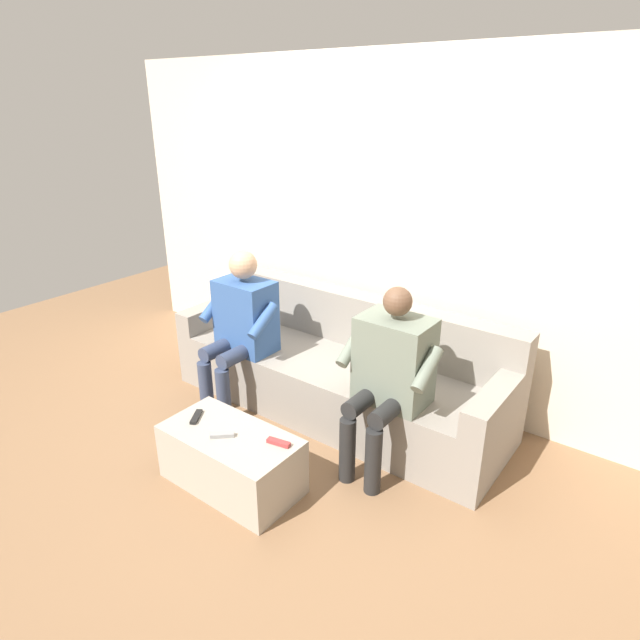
{
  "coord_description": "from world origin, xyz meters",
  "views": [
    {
      "loc": [
        -1.99,
        2.74,
        2.15
      ],
      "look_at": [
        0.0,
        0.09,
        0.78
      ],
      "focal_mm": 30.2,
      "sensor_mm": 36.0,
      "label": 1
    }
  ],
  "objects_px": {
    "coffee_table": "(231,459)",
    "remote_red": "(279,442)",
    "person_right_seated": "(241,322)",
    "remote_black": "(196,417)",
    "remote_gray": "(222,435)",
    "couch": "(339,372)",
    "person_left_seated": "(390,369)"
  },
  "relations": [
    {
      "from": "coffee_table",
      "to": "remote_black",
      "type": "height_order",
      "value": "remote_black"
    },
    {
      "from": "couch",
      "to": "remote_gray",
      "type": "relative_size",
      "value": 18.36
    },
    {
      "from": "remote_gray",
      "to": "couch",
      "type": "bearing_deg",
      "value": -133.13
    },
    {
      "from": "person_left_seated",
      "to": "coffee_table",
      "type": "bearing_deg",
      "value": 50.82
    },
    {
      "from": "remote_gray",
      "to": "remote_black",
      "type": "bearing_deg",
      "value": -51.21
    },
    {
      "from": "couch",
      "to": "remote_red",
      "type": "height_order",
      "value": "couch"
    },
    {
      "from": "remote_gray",
      "to": "person_right_seated",
      "type": "bearing_deg",
      "value": -95.07
    },
    {
      "from": "person_right_seated",
      "to": "coffee_table",
      "type": "bearing_deg",
      "value": 129.74
    },
    {
      "from": "coffee_table",
      "to": "remote_red",
      "type": "bearing_deg",
      "value": -162.51
    },
    {
      "from": "couch",
      "to": "coffee_table",
      "type": "bearing_deg",
      "value": 90.0
    },
    {
      "from": "remote_black",
      "to": "remote_gray",
      "type": "distance_m",
      "value": 0.27
    },
    {
      "from": "person_left_seated",
      "to": "remote_red",
      "type": "xyz_separation_m",
      "value": [
        0.32,
        0.66,
        -0.28
      ]
    },
    {
      "from": "person_left_seated",
      "to": "remote_gray",
      "type": "relative_size",
      "value": 8.46
    },
    {
      "from": "person_right_seated",
      "to": "remote_red",
      "type": "relative_size",
      "value": 8.49
    },
    {
      "from": "coffee_table",
      "to": "remote_red",
      "type": "distance_m",
      "value": 0.36
    },
    {
      "from": "remote_black",
      "to": "remote_gray",
      "type": "relative_size",
      "value": 1.07
    },
    {
      "from": "person_left_seated",
      "to": "remote_gray",
      "type": "height_order",
      "value": "person_left_seated"
    },
    {
      "from": "couch",
      "to": "person_right_seated",
      "type": "distance_m",
      "value": 0.8
    },
    {
      "from": "remote_black",
      "to": "remote_gray",
      "type": "height_order",
      "value": "remote_gray"
    },
    {
      "from": "couch",
      "to": "remote_red",
      "type": "distance_m",
      "value": 1.06
    },
    {
      "from": "couch",
      "to": "remote_gray",
      "type": "distance_m",
      "value": 1.16
    },
    {
      "from": "couch",
      "to": "person_right_seated",
      "type": "height_order",
      "value": "person_right_seated"
    },
    {
      "from": "remote_black",
      "to": "person_right_seated",
      "type": "bearing_deg",
      "value": -8.33
    },
    {
      "from": "remote_black",
      "to": "remote_red",
      "type": "height_order",
      "value": "remote_red"
    },
    {
      "from": "remote_red",
      "to": "person_right_seated",
      "type": "bearing_deg",
      "value": -46.52
    },
    {
      "from": "coffee_table",
      "to": "remote_red",
      "type": "relative_size",
      "value": 6.0
    },
    {
      "from": "person_right_seated",
      "to": "remote_red",
      "type": "bearing_deg",
      "value": 144.66
    },
    {
      "from": "couch",
      "to": "person_right_seated",
      "type": "relative_size",
      "value": 2.15
    },
    {
      "from": "coffee_table",
      "to": "remote_gray",
      "type": "distance_m",
      "value": 0.2
    },
    {
      "from": "coffee_table",
      "to": "couch",
      "type": "bearing_deg",
      "value": -90.0
    },
    {
      "from": "remote_black",
      "to": "remote_red",
      "type": "xyz_separation_m",
      "value": [
        -0.57,
        -0.1,
        0.0
      ]
    },
    {
      "from": "couch",
      "to": "remote_gray",
      "type": "bearing_deg",
      "value": 89.5
    }
  ]
}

